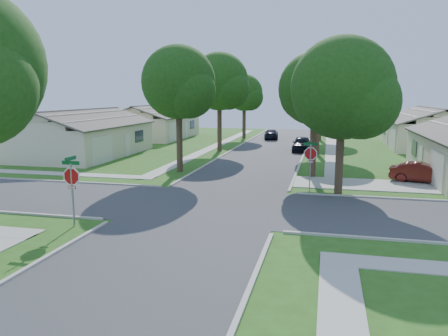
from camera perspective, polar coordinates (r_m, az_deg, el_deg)
name	(u,v)px	position (r m, az deg, el deg)	size (l,w,h in m)	color
ground	(210,206)	(22.00, -1.79, -4.92)	(100.00, 100.00, 0.00)	#2D5116
road_ns	(210,205)	(22.00, -1.79, -4.91)	(7.00, 100.00, 0.02)	#333335
sidewalk_ne	(331,148)	(46.88, 13.86, 2.58)	(1.20, 40.00, 0.04)	#9E9B91
sidewalk_nw	(218,145)	(48.31, -0.78, 3.06)	(1.20, 40.00, 0.04)	#9E9B91
driveway	(364,184)	(28.29, 17.78, -2.05)	(8.80, 3.60, 0.05)	#9E9B91
stop_sign_sw	(72,179)	(19.20, -19.28, -1.39)	(1.05, 0.80, 2.98)	gray
stop_sign_ne	(310,156)	(25.51, 11.23, 1.57)	(1.05, 0.80, 2.98)	gray
tree_e_near	(316,92)	(29.58, 11.89, 9.64)	(4.97, 4.80, 8.28)	#38281C
tree_e_mid	(320,86)	(41.58, 12.38, 10.39)	(5.59, 5.40, 9.21)	#38281C
tree_e_far	(322,90)	(54.57, 12.62, 9.85)	(5.17, 5.00, 8.72)	#38281C
tree_w_near	(179,86)	(31.28, -5.86, 10.65)	(5.38, 5.20, 8.97)	#38281C
tree_w_mid	(220,84)	(42.81, -0.52, 10.90)	(5.80, 5.60, 9.56)	#38281C
tree_w_far	(245,94)	(55.51, 2.72, 9.57)	(4.76, 4.60, 8.04)	#38281C
tree_ne_corner	(344,93)	(24.78, 15.35, 9.44)	(5.80, 5.60, 8.66)	#38281C
house_ne_far	(429,133)	(50.80, 25.15, 4.17)	(8.42, 13.60, 4.23)	beige
house_nw_near	(83,139)	(41.76, -17.90, 3.64)	(8.42, 13.60, 4.23)	beige
house_nw_far	(155,126)	(56.94, -9.04, 5.45)	(8.42, 13.60, 4.23)	beige
car_driveway	(422,173)	(30.25, 24.42, -0.56)	(1.34, 3.83, 1.26)	#4B130F
car_curb_east	(302,144)	(43.57, 10.11, 3.14)	(1.73, 4.29, 1.46)	black
car_curb_west	(271,134)	(55.03, 6.19, 4.42)	(1.70, 4.18, 1.21)	black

